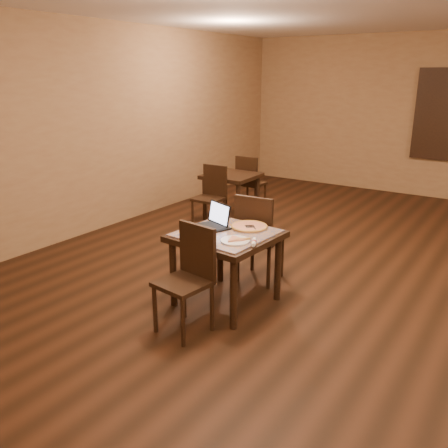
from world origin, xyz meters
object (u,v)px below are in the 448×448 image
Objects in this scene: tiled_table at (226,242)px; other_table_b_chair_far at (249,180)px; chair_main_near at (190,272)px; pizza_pan at (249,228)px; chair_main_far at (257,234)px; other_table_b_chair_near at (212,193)px; other_table_b at (231,182)px; laptop at (216,221)px.

other_table_b_chair_far is (-1.59, 3.10, -0.13)m from tiled_table.
chair_main_near reaches higher than pizza_pan.
chair_main_far reaches higher than other_table_b_chair_far.
chair_main_near is at bearing -59.99° from other_table_b_chair_near.
chair_main_far is 1.27× the size of other_table_b.
other_table_b_chair_near is at bearing 132.77° from tiled_table.
tiled_table reaches higher than other_table_b.
tiled_table is at bearing 84.49° from chair_main_far.
pizza_pan is 0.41× the size of other_table_b_chair_near.
chair_main_near is at bearing 85.37° from chair_main_far.
chair_main_far is 0.43m from pizza_pan.
other_table_b_chair_near is at bearing 146.73° from laptop.
other_table_b_chair_far reaches higher than other_table_b.
chair_main_near is at bearing -97.25° from pizza_pan.
other_table_b is at bearing -55.22° from chair_main_far.
laptop is 2.37m from other_table_b_chair_near.
pizza_pan reaches higher than other_table_b.
other_table_b is at bearing 88.13° from other_table_b_chair_near.
pizza_pan is at bearing -55.01° from other_table_b.
other_table_b_chair_near is at bearing 88.13° from other_table_b_chair_far.
other_table_b_chair_near is (-1.40, 1.89, -0.29)m from laptop.
chair_main_far is 2.51m from other_table_b.
chair_main_far reaches higher than other_table_b.
chair_main_near is at bearing 111.73° from other_table_b_chair_far.
other_table_b is (-1.60, 1.94, 0.03)m from chair_main_far.
laptop reaches higher than tiled_table.
tiled_table is at bearing 115.57° from other_table_b_chair_far.
other_table_b_chair_far is at bearing 135.22° from laptop.
other_table_b_chair_near reaches higher than other_table_b.
tiled_table is 1.04× the size of other_table_b_chair_near.
pizza_pan is at bearing 102.07° from chair_main_far.
pizza_pan is at bearing 67.55° from tiled_table.
other_table_b_chair_near is (-1.60, 1.39, -0.04)m from chair_main_far.
tiled_table is at bearing -116.57° from pizza_pan.
tiled_table is 0.62m from chair_main_far.
other_table_b_chair_near is at bearing 129.10° from chair_main_near.
other_table_b is 0.85× the size of other_table_b_chair_near.
chair_main_near reaches higher than other_table_b_chair_far.
chair_main_far is 0.60m from laptop.
other_table_b is (-1.71, 2.31, -0.16)m from pizza_pan.
chair_main_near is 1.23× the size of other_table_b.
laptop is 0.35m from pizza_pan.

